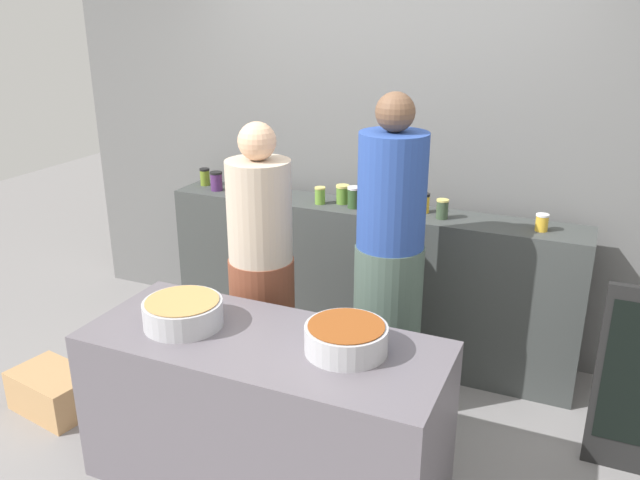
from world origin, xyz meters
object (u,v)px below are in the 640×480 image
at_px(preserve_jar_7, 424,203).
at_px(preserve_jar_8, 442,209).
at_px(preserve_jar_4, 343,194).
at_px(preserve_jar_3, 320,195).
at_px(cook_with_tongs, 262,285).
at_px(cooking_pot_left, 183,313).
at_px(preserve_jar_1, 216,181).
at_px(cook_in_cap, 389,276).
at_px(cooking_pot_center, 346,338).
at_px(preserve_jar_9, 542,222).
at_px(bread_crate, 54,391).
at_px(preserve_jar_6, 375,200).
at_px(preserve_jar_0, 205,177).
at_px(preserve_jar_5, 354,197).
at_px(preserve_jar_2, 242,180).

relative_size(preserve_jar_7, preserve_jar_8, 1.03).
distance_m(preserve_jar_4, preserve_jar_7, 0.53).
xyz_separation_m(preserve_jar_3, cook_with_tongs, (-0.02, -0.75, -0.32)).
xyz_separation_m(preserve_jar_7, cooking_pot_left, (-0.77, -1.47, -0.24)).
relative_size(preserve_jar_1, cook_in_cap, 0.07).
relative_size(preserve_jar_7, cooking_pot_center, 0.33).
relative_size(preserve_jar_9, bread_crate, 0.21).
bearing_deg(preserve_jar_6, preserve_jar_0, 175.71).
xyz_separation_m(preserve_jar_0, preserve_jar_1, (0.15, -0.08, 0.00)).
height_order(preserve_jar_1, preserve_jar_4, preserve_jar_1).
bearing_deg(cooking_pot_center, cook_with_tongs, 143.07).
relative_size(preserve_jar_3, preserve_jar_5, 0.82).
relative_size(preserve_jar_5, preserve_jar_8, 1.14).
height_order(preserve_jar_5, bread_crate, preserve_jar_5).
height_order(preserve_jar_7, preserve_jar_9, preserve_jar_7).
relative_size(preserve_jar_2, cook_with_tongs, 0.07).
relative_size(preserve_jar_4, cooking_pot_center, 0.33).
relative_size(preserve_jar_2, cook_in_cap, 0.07).
relative_size(preserve_jar_5, preserve_jar_7, 1.11).
xyz_separation_m(preserve_jar_1, preserve_jar_7, (1.44, 0.08, -0.00)).
xyz_separation_m(preserve_jar_1, preserve_jar_3, (0.78, -0.01, -0.01)).
xyz_separation_m(preserve_jar_1, bread_crate, (-0.32, -1.34, -0.97)).
distance_m(preserve_jar_4, cooking_pot_center, 1.49).
xyz_separation_m(preserve_jar_6, preserve_jar_8, (0.41, 0.03, -0.01)).
bearing_deg(bread_crate, cook_in_cap, 25.01).
relative_size(preserve_jar_5, cooking_pot_left, 0.36).
bearing_deg(preserve_jar_7, preserve_jar_6, -160.93).
relative_size(preserve_jar_3, preserve_jar_8, 0.93).
bearing_deg(cooking_pot_left, preserve_jar_0, 119.31).
bearing_deg(preserve_jar_6, cook_with_tongs, -118.19).
relative_size(preserve_jar_6, cooking_pot_center, 0.38).
bearing_deg(preserve_jar_7, cooking_pot_left, -117.58).
xyz_separation_m(preserve_jar_0, cooking_pot_left, (0.82, -1.47, -0.24)).
bearing_deg(preserve_jar_4, cook_with_tongs, -100.54).
distance_m(preserve_jar_9, cooking_pot_left, 2.04).
bearing_deg(preserve_jar_1, preserve_jar_0, 150.62).
bearing_deg(cook_with_tongs, preserve_jar_4, 79.46).
bearing_deg(bread_crate, cooking_pot_left, -2.65).
relative_size(preserve_jar_7, cook_with_tongs, 0.07).
relative_size(preserve_jar_1, cook_with_tongs, 0.08).
xyz_separation_m(cooking_pot_left, cook_in_cap, (0.75, 0.86, -0.02)).
relative_size(preserve_jar_6, bread_crate, 0.29).
height_order(cooking_pot_left, cook_with_tongs, cook_with_tongs).
bearing_deg(preserve_jar_1, cooking_pot_center, -41.37).
distance_m(preserve_jar_6, preserve_jar_8, 0.41).
bearing_deg(preserve_jar_3, preserve_jar_0, 174.49).
relative_size(preserve_jar_3, cooking_pot_center, 0.30).
bearing_deg(bread_crate, preserve_jar_0, 83.09).
bearing_deg(bread_crate, preserve_jar_1, 76.50).
xyz_separation_m(preserve_jar_0, cooking_pot_center, (1.63, -1.39, -0.24)).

